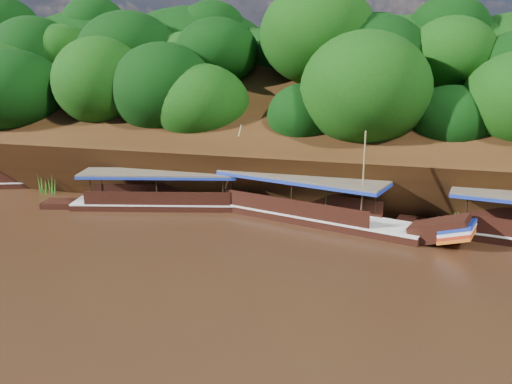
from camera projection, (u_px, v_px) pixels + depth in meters
ground at (304, 278)px, 22.32m from camera, size 160.00×160.00×0.00m
riverbank at (356, 151)px, 42.91m from camera, size 120.00×30.06×19.40m
boat_1 at (324, 213)px, 29.74m from camera, size 15.78×6.21×6.40m
boat_2 at (185, 200)px, 32.83m from camera, size 15.39×5.82×5.90m
reeds at (286, 200)px, 31.75m from camera, size 49.20×2.50×1.87m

